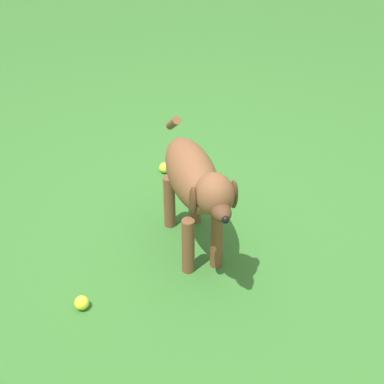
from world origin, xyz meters
TOP-DOWN VIEW (x-y plane):
  - ground at (0.00, 0.00)m, footprint 14.00×14.00m
  - dog at (0.08, 0.02)m, footprint 0.91×0.39m
  - tennis_ball_0 at (0.48, -0.49)m, footprint 0.07×0.07m
  - tennis_ball_1 at (-0.65, -0.18)m, footprint 0.07×0.07m

SIDE VIEW (x-z plane):
  - ground at x=0.00m, z-range 0.00..0.00m
  - tennis_ball_0 at x=0.48m, z-range 0.00..0.07m
  - tennis_ball_1 at x=-0.65m, z-range 0.00..0.07m
  - dog at x=0.08m, z-range 0.10..0.74m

